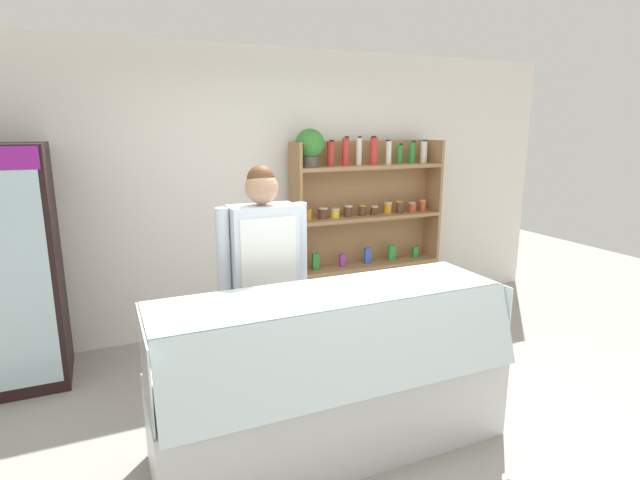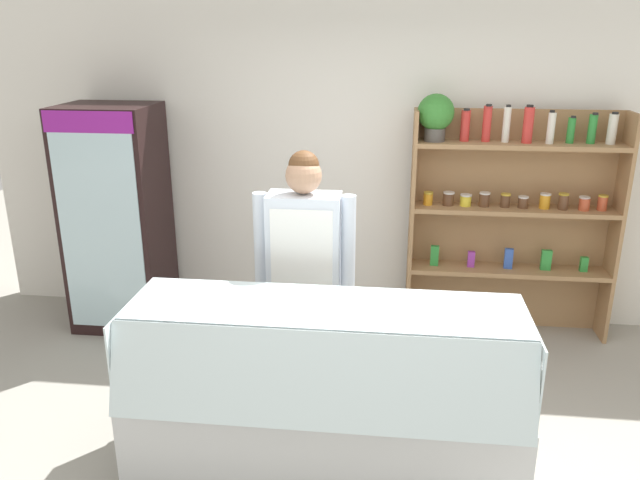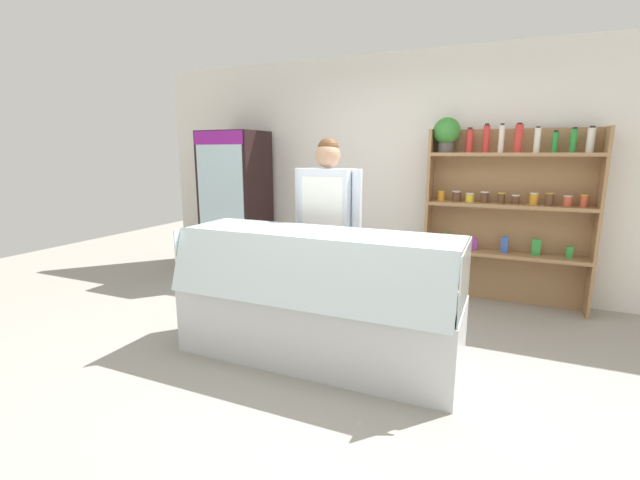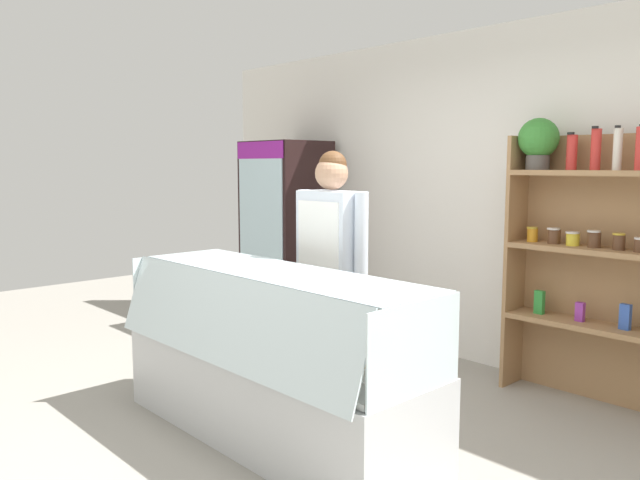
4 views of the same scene
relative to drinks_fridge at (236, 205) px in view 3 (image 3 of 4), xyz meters
name	(u,v)px [view 3 (image 3 of 4)]	position (x,y,z in m)	size (l,w,h in m)	color
ground_plane	(345,364)	(2.15, -1.73, -0.93)	(12.00, 12.00, 0.00)	gray
back_wall	(412,174)	(2.15, 0.46, 0.42)	(6.80, 0.10, 2.70)	white
drinks_fridge	(236,205)	(0.00, 0.00, 0.00)	(0.74, 0.64, 1.85)	black
shelving_unit	(500,199)	(3.12, 0.22, 0.19)	(1.62, 0.29, 1.95)	#9E754C
deli_display_case	(316,320)	(1.90, -1.71, -0.61)	(2.16, 0.78, 1.01)	silver
shop_clerk	(327,216)	(1.70, -1.02, 0.10)	(0.65, 0.25, 1.72)	#2D2D38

